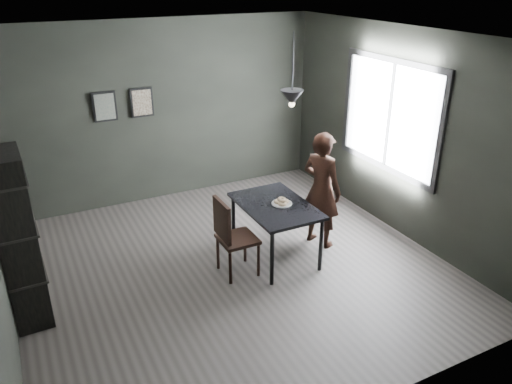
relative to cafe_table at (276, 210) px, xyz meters
name	(u,v)px	position (x,y,z in m)	size (l,w,h in m)	color
ground	(233,267)	(-0.60, 0.00, -0.67)	(5.00, 5.00, 0.00)	#35302E
back_wall	(165,112)	(-0.60, 2.50, 0.73)	(5.00, 0.10, 2.80)	black
ceiling	(228,37)	(-0.60, 0.00, 2.13)	(5.00, 5.00, 0.02)	silver
window_assembly	(389,116)	(1.87, 0.20, 0.93)	(0.04, 1.96, 1.56)	white
cafe_table	(276,210)	(0.00, 0.00, 0.00)	(0.80, 1.20, 0.75)	black
white_plate	(282,204)	(0.07, -0.04, 0.08)	(0.23, 0.23, 0.01)	white
donut_pile	(282,201)	(0.07, -0.04, 0.12)	(0.19, 0.19, 0.08)	beige
woman	(321,190)	(0.71, 0.04, 0.12)	(0.58, 0.38, 1.58)	black
wood_chair	(231,233)	(-0.68, -0.12, -0.10)	(0.44, 0.44, 1.01)	black
shelf_unit	(18,240)	(-2.92, 0.10, 0.26)	(0.35, 0.62, 1.87)	black
pendant_lamp	(292,98)	(0.25, 0.10, 1.38)	(0.28, 0.28, 0.86)	black
framed_print_left	(105,107)	(-1.50, 2.47, 0.93)	(0.34, 0.04, 0.44)	black
framed_print_right	(142,102)	(-0.95, 2.47, 0.93)	(0.34, 0.04, 0.44)	black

